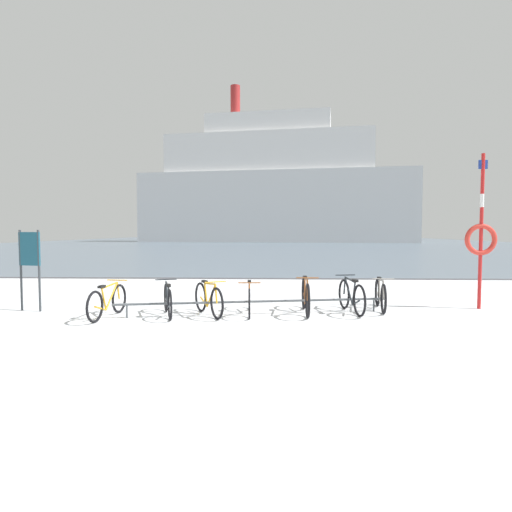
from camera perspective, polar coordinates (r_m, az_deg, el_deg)
The scene contains 12 objects.
ground at distance 60.29m, azimuth 1.33°, elevation 1.53°, with size 80.00×132.00×0.08m.
bike_rack at distance 9.41m, azimuth -0.09°, elevation -6.04°, with size 5.89×1.10×0.31m.
bicycle_0 at distance 9.57m, azimuth -18.87°, elevation -5.66°, with size 0.46×1.67×0.75m.
bicycle_1 at distance 9.41m, azimuth -11.49°, elevation -5.69°, with size 0.62×1.51×0.75m.
bicycle_2 at distance 9.34m, azimuth -6.26°, elevation -5.65°, with size 0.83×1.43×0.77m.
bicycle_3 at distance 9.46m, azimuth -0.88°, elevation -5.57°, with size 0.46×1.72×0.75m.
bicycle_4 at distance 9.58m, azimuth 6.53°, elevation -5.25°, with size 0.46×1.82×0.84m.
bicycle_5 at distance 9.83m, azimuth 12.39°, elevation -5.18°, with size 0.46×1.64×0.80m.
bicycle_6 at distance 10.33m, azimuth 16.00°, elevation -4.91°, with size 0.46×1.67×0.77m.
info_sign at distance 10.97m, azimuth -27.56°, elevation -0.07°, with size 0.54×0.16×1.83m.
rescue_post at distance 11.24m, azimuth 27.42°, elevation 2.40°, with size 0.73×0.11×3.56m.
ferry_ship at distance 72.96m, azimuth 2.24°, elevation 8.71°, with size 45.70×15.25×25.98m.
Camera 1 is at (0.74, -6.35, 1.80)m, focal length 30.50 mm.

